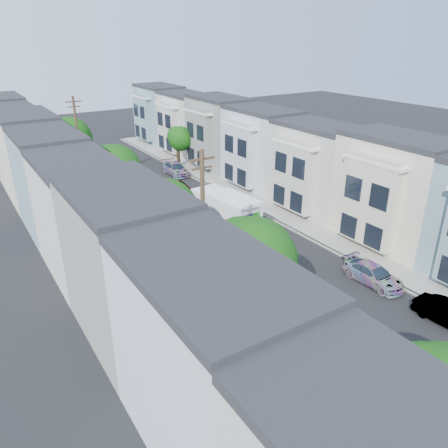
# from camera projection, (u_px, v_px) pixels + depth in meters

# --- Properties ---
(ground) EXTENTS (160.00, 160.00, 0.00)m
(ground) POSITION_uv_depth(u_px,v_px,m) (300.00, 291.00, 29.51)
(ground) COLOR black
(ground) RESTS_ON ground
(road_slab) EXTENTS (12.00, 70.00, 0.02)m
(road_slab) POSITION_uv_depth(u_px,v_px,m) (193.00, 218.00, 41.06)
(road_slab) COLOR black
(road_slab) RESTS_ON ground
(curb_left) EXTENTS (0.30, 70.00, 0.15)m
(curb_left) POSITION_uv_depth(u_px,v_px,m) (132.00, 232.00, 38.04)
(curb_left) COLOR gray
(curb_left) RESTS_ON ground
(curb_right) EXTENTS (0.30, 70.00, 0.15)m
(curb_right) POSITION_uv_depth(u_px,v_px,m) (245.00, 205.00, 44.02)
(curb_right) COLOR gray
(curb_right) RESTS_ON ground
(sidewalk_left) EXTENTS (2.60, 70.00, 0.15)m
(sidewalk_left) POSITION_uv_depth(u_px,v_px,m) (118.00, 235.00, 37.40)
(sidewalk_left) COLOR gray
(sidewalk_left) RESTS_ON ground
(sidewalk_right) EXTENTS (2.60, 70.00, 0.15)m
(sidewalk_right) POSITION_uv_depth(u_px,v_px,m) (256.00, 202.00, 44.66)
(sidewalk_right) COLOR gray
(sidewalk_right) RESTS_ON ground
(centerline) EXTENTS (0.12, 70.00, 0.01)m
(centerline) POSITION_uv_depth(u_px,v_px,m) (193.00, 218.00, 41.06)
(centerline) COLOR gold
(centerline) RESTS_ON ground
(townhouse_row_left) EXTENTS (5.00, 70.00, 8.50)m
(townhouse_row_left) POSITION_uv_depth(u_px,v_px,m) (73.00, 247.00, 35.56)
(townhouse_row_left) COLOR beige
(townhouse_row_left) RESTS_ON ground
(townhouse_row_right) EXTENTS (5.00, 70.00, 8.50)m
(townhouse_row_right) POSITION_uv_depth(u_px,v_px,m) (284.00, 196.00, 46.57)
(townhouse_row_right) COLOR beige
(townhouse_row_right) RESTS_ON ground
(tree_a) EXTENTS (4.70, 4.70, 6.94)m
(tree_a) POSITION_uv_depth(u_px,v_px,m) (443.00, 417.00, 14.18)
(tree_a) COLOR black
(tree_a) RESTS_ON ground
(tree_b) EXTENTS (4.70, 4.70, 7.68)m
(tree_b) POSITION_uv_depth(u_px,v_px,m) (250.00, 263.00, 22.13)
(tree_b) COLOR black
(tree_b) RESTS_ON ground
(tree_c) EXTENTS (4.70, 4.70, 6.92)m
(tree_c) POSITION_uv_depth(u_px,v_px,m) (164.00, 212.00, 30.32)
(tree_c) COLOR black
(tree_c) RESTS_ON ground
(tree_d) EXTENTS (4.70, 4.70, 7.31)m
(tree_d) POSITION_uv_depth(u_px,v_px,m) (114.00, 171.00, 37.88)
(tree_d) COLOR black
(tree_d) RESTS_ON ground
(tree_e) EXTENTS (4.70, 4.70, 7.54)m
(tree_e) POSITION_uv_depth(u_px,v_px,m) (70.00, 139.00, 48.64)
(tree_e) COLOR black
(tree_e) RESTS_ON ground
(tree_far_r) EXTENTS (3.10, 3.10, 5.27)m
(tree_far_r) POSITION_uv_depth(u_px,v_px,m) (180.00, 139.00, 55.06)
(tree_far_r) COLOR black
(tree_far_r) RESTS_ON ground
(utility_pole_near) EXTENTS (1.60, 0.26, 10.00)m
(utility_pole_near) POSITION_uv_depth(u_px,v_px,m) (203.00, 232.00, 25.86)
(utility_pole_near) COLOR #42301E
(utility_pole_near) RESTS_ON ground
(utility_pole_far) EXTENTS (1.60, 0.26, 10.00)m
(utility_pole_far) POSITION_uv_depth(u_px,v_px,m) (79.00, 145.00, 45.89)
(utility_pole_far) COLOR #42301E
(utility_pole_far) RESTS_ON ground
(fedex_truck) EXTENTS (2.65, 6.88, 3.30)m
(fedex_truck) POSITION_uv_depth(u_px,v_px,m) (226.00, 210.00, 38.00)
(fedex_truck) COLOR white
(fedex_truck) RESTS_ON ground
(lead_sedan) EXTENTS (2.60, 5.10, 1.38)m
(lead_sedan) POSITION_uv_depth(u_px,v_px,m) (180.00, 190.00, 46.36)
(lead_sedan) COLOR black
(lead_sedan) RESTS_ON ground
(parked_left_b) EXTENTS (1.71, 4.39, 1.42)m
(parked_left_b) POSITION_uv_depth(u_px,v_px,m) (355.00, 401.00, 19.77)
(parked_left_b) COLOR black
(parked_left_b) RESTS_ON ground
(parked_left_c) EXTENTS (1.62, 3.79, 1.23)m
(parked_left_c) POSITION_uv_depth(u_px,v_px,m) (239.00, 304.00, 26.98)
(parked_left_c) COLOR silver
(parked_left_c) RESTS_ON ground
(parked_left_d) EXTENTS (3.02, 5.68, 1.52)m
(parked_left_d) POSITION_uv_depth(u_px,v_px,m) (156.00, 232.00, 36.29)
(parked_left_d) COLOR #621B0B
(parked_left_d) RESTS_ON ground
(parked_right_b) EXTENTS (1.88, 4.43, 1.33)m
(parked_right_b) POSITION_uv_depth(u_px,v_px,m) (373.00, 275.00, 30.15)
(parked_right_b) COLOR white
(parked_right_b) RESTS_ON ground
(parked_right_c) EXTENTS (1.53, 3.87, 1.25)m
(parked_right_c) POSITION_uv_depth(u_px,v_px,m) (216.00, 191.00, 46.19)
(parked_right_c) COLOR black
(parked_right_c) RESTS_ON ground
(parked_right_d) EXTENTS (2.25, 4.88, 1.43)m
(parked_right_d) POSITION_uv_depth(u_px,v_px,m) (175.00, 169.00, 53.39)
(parked_right_d) COLOR black
(parked_right_d) RESTS_ON ground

